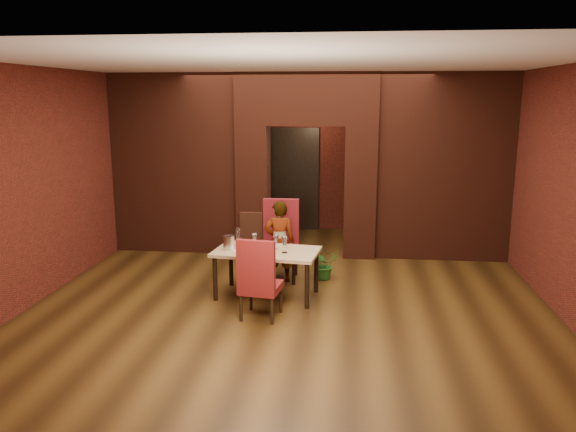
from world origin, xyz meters
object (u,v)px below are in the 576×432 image
dining_table (267,273)px  wine_glass_c (285,245)px  wine_glass_a (254,240)px  person_seated (279,241)px  potted_plant (324,264)px  chair_near (261,277)px  wine_glass_b (276,242)px  wine_bucket (229,243)px  water_bottle (238,237)px  chair_far (280,241)px

dining_table → wine_glass_c: 0.53m
wine_glass_c → wine_glass_a: bearing=151.1°
person_seated → potted_plant: size_ratio=2.73×
wine_glass_c → chair_near: bearing=-108.5°
wine_glass_b → potted_plant: wine_glass_b is taller
dining_table → wine_bucket: (-0.53, -0.02, 0.44)m
dining_table → person_seated: bearing=89.5°
chair_near → wine_glass_b: bearing=-87.6°
wine_glass_b → wine_glass_c: size_ratio=0.88×
wine_glass_c → wine_bucket: bearing=174.4°
chair_near → dining_table: bearing=-78.8°
potted_plant → chair_near: bearing=-114.0°
wine_glass_a → wine_glass_c: bearing=-28.9°
wine_glass_b → wine_bucket: (-0.66, -0.09, 0.00)m
chair_near → wine_glass_a: chair_near is taller
wine_glass_a → potted_plant: size_ratio=0.42×
wine_glass_a → potted_plant: bearing=36.4°
wine_bucket → water_bottle: bearing=64.0°
wine_glass_b → wine_bucket: 0.66m
water_bottle → person_seated: bearing=44.7°
dining_table → chair_near: chair_near is taller
wine_glass_c → water_bottle: (-0.71, 0.27, 0.03)m
wine_glass_a → water_bottle: (-0.24, 0.01, 0.04)m
wine_glass_b → wine_bucket: size_ratio=1.00×
chair_far → wine_glass_b: chair_far is taller
wine_glass_a → wine_glass_c: 0.53m
chair_far → potted_plant: size_ratio=2.67×
wine_glass_a → wine_bucket: size_ratio=0.95×
person_seated → water_bottle: size_ratio=4.49×
chair_near → potted_plant: (0.73, 1.65, -0.30)m
chair_far → chair_near: chair_far is taller
water_bottle → chair_far: bearing=48.8°
chair_far → chair_near: bearing=-93.1°
dining_table → chair_far: chair_far is taller
wine_glass_b → person_seated: bearing=93.0°
dining_table → person_seated: person_seated is taller
dining_table → water_bottle: water_bottle is taller
person_seated → wine_glass_b: 0.64m
person_seated → wine_glass_b: (0.03, -0.63, 0.15)m
chair_near → potted_plant: chair_near is taller
chair_near → water_bottle: 1.09m
chair_far → wine_glass_a: (-0.29, -0.61, 0.16)m
person_seated → water_bottle: bearing=37.7°
wine_glass_c → potted_plant: wine_glass_c is taller
dining_table → potted_plant: dining_table is taller
wine_bucket → potted_plant: (1.31, 0.90, -0.55)m
chair_far → wine_glass_b: size_ratio=6.16×
dining_table → chair_near: bearing=-79.7°
chair_far → water_bottle: (-0.53, -0.60, 0.20)m
potted_plant → wine_glass_b: bearing=-128.8°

